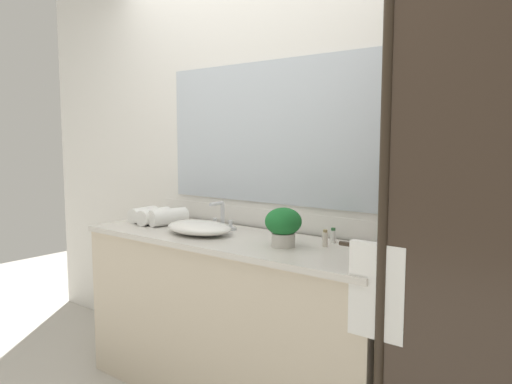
{
  "coord_description": "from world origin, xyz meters",
  "views": [
    {
      "loc": [
        1.66,
        -1.92,
        1.41
      ],
      "look_at": [
        0.15,
        0.0,
        1.15
      ],
      "focal_mm": 34.14,
      "sensor_mm": 36.0,
      "label": 1
    }
  ],
  "objects": [
    {
      "name": "rolled_towel_far_edge",
      "position": [
        -0.54,
        0.02,
        0.95
      ],
      "size": [
        0.15,
        0.25,
        0.1
      ],
      "primitive_type": "cylinder",
      "rotation": [
        1.57,
        0.0,
        -0.23
      ],
      "color": "white",
      "rests_on": "vanity_cabinet"
    },
    {
      "name": "amenity_bottle_lotion",
      "position": [
        0.5,
        0.1,
        0.94
      ],
      "size": [
        0.03,
        0.03,
        0.08
      ],
      "color": "silver",
      "rests_on": "vanity_cabinet"
    },
    {
      "name": "shower_enclosure",
      "position": [
        1.27,
        -0.19,
        1.02
      ],
      "size": [
        1.2,
        0.59,
        2.0
      ],
      "color": "#2D2319",
      "rests_on": "ground_plane"
    },
    {
      "name": "amenity_bottle_shampoo",
      "position": [
        0.49,
        0.2,
        0.94
      ],
      "size": [
        0.03,
        0.03,
        0.08
      ],
      "color": "white",
      "rests_on": "vanity_cabinet"
    },
    {
      "name": "potted_plant",
      "position": [
        0.34,
        -0.03,
        1.01
      ],
      "size": [
        0.18,
        0.18,
        0.19
      ],
      "color": "beige",
      "rests_on": "vanity_cabinet"
    },
    {
      "name": "sink_basin",
      "position": [
        -0.2,
        -0.06,
        0.94
      ],
      "size": [
        0.4,
        0.28,
        0.07
      ],
      "primitive_type": "ellipsoid",
      "color": "white",
      "rests_on": "vanity_cabinet"
    },
    {
      "name": "rolled_towel_middle",
      "position": [
        -0.65,
        0.01,
        0.95
      ],
      "size": [
        0.12,
        0.24,
        0.09
      ],
      "primitive_type": "cylinder",
      "rotation": [
        1.57,
        0.0,
        0.13
      ],
      "color": "white",
      "rests_on": "vanity_cabinet"
    },
    {
      "name": "faucet",
      "position": [
        -0.2,
        0.13,
        0.95
      ],
      "size": [
        0.17,
        0.12,
        0.16
      ],
      "color": "silver",
      "rests_on": "vanity_cabinet"
    },
    {
      "name": "wall_back_with_mirror",
      "position": [
        0.0,
        0.34,
        1.3
      ],
      "size": [
        4.4,
        0.06,
        2.6
      ],
      "color": "silver",
      "rests_on": "ground_plane"
    },
    {
      "name": "rolled_towel_near_edge",
      "position": [
        -0.76,
        0.01,
        0.95
      ],
      "size": [
        0.11,
        0.2,
        0.09
      ],
      "primitive_type": "cylinder",
      "rotation": [
        1.57,
        0.0,
        0.1
      ],
      "color": "white",
      "rests_on": "vanity_cabinet"
    },
    {
      "name": "vanity_cabinet",
      "position": [
        0.0,
        0.01,
        0.45
      ],
      "size": [
        1.8,
        0.58,
        0.9
      ],
      "color": "beige",
      "rests_on": "ground_plane"
    }
  ]
}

